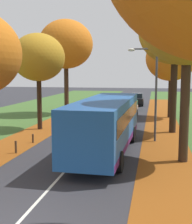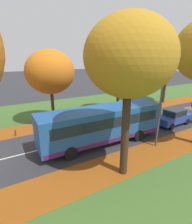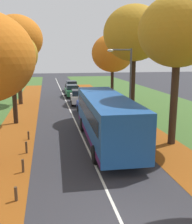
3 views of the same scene
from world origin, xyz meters
TOP-DOWN VIEW (x-y plane):
  - grass_verge_left at (-9.20, 20.00)m, footprint 12.00×90.00m
  - leaf_litter_left at (-4.60, 14.00)m, footprint 2.80×60.00m
  - leaf_litter_right at (4.60, 14.00)m, footprint 2.80×60.00m
  - road_centre_line at (0.00, 20.00)m, footprint 0.12×80.00m
  - tree_left_near at (-5.16, 7.14)m, footprint 4.86×4.86m
  - tree_left_mid at (-4.88, 15.46)m, footprint 4.06×4.06m
  - tree_left_far at (-5.30, 24.52)m, footprint 5.65×5.65m
  - tree_right_near at (5.38, 8.32)m, footprint 4.67×4.67m
  - bollard_third at (-3.59, 3.14)m, footprint 0.12×0.12m
  - bollard_fourth at (-3.53, 5.70)m, footprint 0.12×0.12m
  - bollard_fifth at (-3.55, 8.26)m, footprint 0.12×0.12m
  - bollard_sixth at (-3.59, 10.82)m, footprint 0.12×0.12m
  - streetlamp_right at (3.67, 12.72)m, footprint 1.89×0.28m
  - bus at (1.32, 9.30)m, footprint 2.87×10.47m
  - car_blue_lead at (1.60, 17.93)m, footprint 1.92×4.27m

SIDE VIEW (x-z plane):
  - road_centre_line at x=0.00m, z-range 0.00..0.01m
  - grass_verge_left at x=-9.20m, z-range 0.00..0.01m
  - leaf_litter_left at x=-4.60m, z-range 0.01..0.01m
  - leaf_litter_right at x=4.60m, z-range 0.01..0.01m
  - bollard_sixth at x=-3.59m, z-range 0.00..0.57m
  - bollard_third at x=-3.59m, z-range 0.00..0.58m
  - bollard_fourth at x=-3.53m, z-range 0.00..0.66m
  - bollard_fifth at x=-3.55m, z-range 0.00..0.69m
  - car_blue_lead at x=1.60m, z-range 0.00..1.62m
  - bus at x=1.32m, z-range 0.21..3.19m
  - streetlamp_right at x=3.67m, z-range 0.74..6.74m
  - tree_left_near at x=-5.16m, z-range 1.59..9.18m
  - tree_left_mid at x=-4.88m, z-range 1.84..9.23m
  - tree_right_near at x=5.38m, z-range 2.33..11.31m
  - tree_left_far at x=-5.30m, z-range 2.36..12.24m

